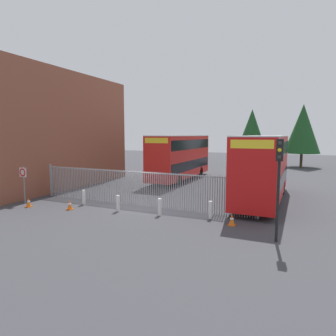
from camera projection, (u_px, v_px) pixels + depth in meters
The scene contains 16 objects.
ground_plane at pixel (187, 186), 25.95m from camera, with size 100.00×100.00×0.00m, color #3D3D42.
depot_building_brick at pixel (31, 131), 25.52m from camera, with size 8.43×16.52×9.64m, color brown.
palisade_fence at pixel (138, 187), 18.69m from camera, with size 14.86×0.14×2.35m.
double_decker_bus_near_gate at pixel (263, 165), 19.83m from camera, with size 2.54×10.81×4.42m.
double_decker_bus_behind_fence_left at pixel (180, 155), 29.49m from camera, with size 2.54×10.81×4.42m.
bollard_near_left at pixel (84, 197), 18.96m from camera, with size 0.20×0.20×0.95m, color silver.
bollard_center_front at pixel (118, 203), 17.29m from camera, with size 0.20×0.20×0.95m, color silver.
bollard_near_right at pixel (160, 207), 16.42m from camera, with size 0.20×0.20×0.95m, color silver.
bollard_far_right at pixel (210, 210), 15.79m from camera, with size 0.20×0.20×0.95m, color silver.
traffic_cone_by_gate at pixel (70, 205), 17.74m from camera, with size 0.34×0.34×0.59m.
traffic_cone_mid_forecourt at pixel (232, 220), 14.62m from camera, with size 0.34×0.34×0.59m.
traffic_cone_near_kerb at pixel (29, 202), 18.40m from camera, with size 0.34×0.34×0.59m.
speed_limit_sign_post at pixel (23, 177), 19.17m from camera, with size 0.60×0.14×2.40m.
traffic_light_kerbside at pixel (279, 171), 12.07m from camera, with size 0.28×0.33×4.30m.
tree_tall_back at pixel (252, 131), 43.33m from camera, with size 4.47×4.47×8.19m.
tree_short_side at pixel (303, 129), 40.38m from camera, with size 4.67×4.67×8.63m.
Camera 1 is at (9.03, -16.03, 4.46)m, focal length 31.64 mm.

